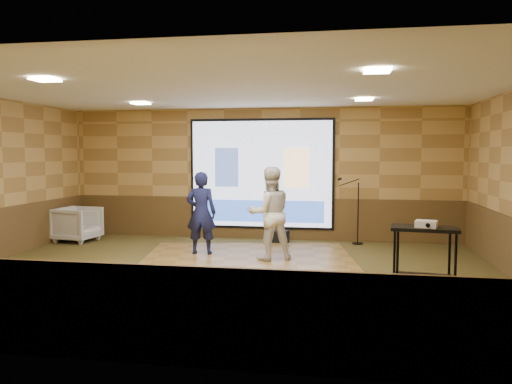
% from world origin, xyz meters
% --- Properties ---
extents(ground, '(9.00, 9.00, 0.00)m').
position_xyz_m(ground, '(0.00, 0.00, 0.00)').
color(ground, '#2E3C1B').
rests_on(ground, ground).
extents(room_shell, '(9.04, 7.04, 3.02)m').
position_xyz_m(room_shell, '(0.00, 0.00, 2.09)').
color(room_shell, tan).
rests_on(room_shell, ground).
extents(wainscot_back, '(9.00, 0.04, 0.95)m').
position_xyz_m(wainscot_back, '(0.00, 3.48, 0.47)').
color(wainscot_back, '#523C1B').
rests_on(wainscot_back, ground).
extents(wainscot_front, '(9.00, 0.04, 0.95)m').
position_xyz_m(wainscot_front, '(0.00, -3.48, 0.47)').
color(wainscot_front, '#523C1B').
rests_on(wainscot_front, ground).
extents(projector_screen, '(3.32, 0.06, 2.52)m').
position_xyz_m(projector_screen, '(0.00, 3.44, 1.47)').
color(projector_screen, black).
rests_on(projector_screen, room_shell).
extents(downlight_nw, '(0.32, 0.32, 0.02)m').
position_xyz_m(downlight_nw, '(-2.20, 1.80, 2.97)').
color(downlight_nw, '#FFE8BF').
rests_on(downlight_nw, room_shell).
extents(downlight_ne, '(0.32, 0.32, 0.02)m').
position_xyz_m(downlight_ne, '(2.20, 1.80, 2.97)').
color(downlight_ne, '#FFE8BF').
rests_on(downlight_ne, room_shell).
extents(downlight_sw, '(0.32, 0.32, 0.02)m').
position_xyz_m(downlight_sw, '(-2.20, -1.50, 2.97)').
color(downlight_sw, '#FFE8BF').
rests_on(downlight_sw, room_shell).
extents(downlight_se, '(0.32, 0.32, 0.02)m').
position_xyz_m(downlight_se, '(2.20, -1.50, 2.97)').
color(downlight_se, '#FFE8BF').
rests_on(downlight_se, room_shell).
extents(dance_floor, '(4.30, 3.53, 0.03)m').
position_xyz_m(dance_floor, '(0.09, 1.29, 0.01)').
color(dance_floor, olive).
rests_on(dance_floor, ground).
extents(player_left, '(0.61, 0.43, 1.60)m').
position_xyz_m(player_left, '(-0.86, 1.46, 0.83)').
color(player_left, '#161A45').
rests_on(player_left, dance_floor).
extents(player_right, '(1.01, 0.92, 1.70)m').
position_xyz_m(player_right, '(0.52, 1.15, 0.88)').
color(player_right, silver).
rests_on(player_right, dance_floor).
extents(av_table, '(0.90, 0.48, 0.95)m').
position_xyz_m(av_table, '(2.95, -0.62, 0.66)').
color(av_table, black).
rests_on(av_table, ground).
extents(projector, '(0.34, 0.31, 0.09)m').
position_xyz_m(projector, '(2.96, -0.66, 1.00)').
color(projector, white).
rests_on(projector, av_table).
extents(mic_stand, '(0.57, 0.23, 1.45)m').
position_xyz_m(mic_stand, '(2.12, 3.16, 0.49)').
color(mic_stand, black).
rests_on(mic_stand, ground).
extents(banquet_chair, '(0.95, 0.93, 0.78)m').
position_xyz_m(banquet_chair, '(-4.00, 2.43, 0.39)').
color(banquet_chair, gray).
rests_on(banquet_chair, ground).
extents(duffel_bag, '(0.49, 0.37, 0.28)m').
position_xyz_m(duffel_bag, '(0.45, 2.98, 0.14)').
color(duffel_bag, black).
rests_on(duffel_bag, ground).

